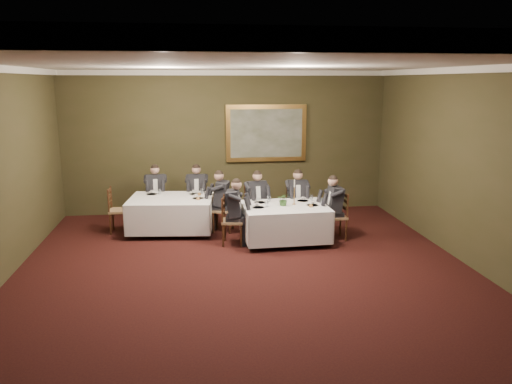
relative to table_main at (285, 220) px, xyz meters
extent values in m
plane|color=black|center=(-0.98, -2.34, -0.45)|extent=(10.00, 10.00, 0.00)
cube|color=silver|center=(-0.98, -2.34, 3.05)|extent=(8.00, 10.00, 0.10)
cube|color=#38361C|center=(-0.98, 2.66, 1.30)|extent=(8.00, 0.10, 3.50)
cube|color=#38361C|center=(-0.98, -7.34, 1.30)|extent=(8.00, 0.10, 3.50)
cube|color=#38361C|center=(3.02, -2.34, 1.30)|extent=(0.10, 10.00, 3.50)
cube|color=white|center=(-0.98, 2.61, 2.99)|extent=(8.00, 0.10, 0.12)
cube|color=white|center=(-0.98, -7.29, 2.99)|extent=(8.00, 0.10, 0.12)
cube|color=white|center=(2.97, -2.34, 2.99)|extent=(0.10, 10.00, 0.12)
cube|color=black|center=(0.00, 0.00, 0.28)|extent=(1.68, 1.28, 0.04)
cube|color=white|center=(0.00, 0.00, 0.31)|extent=(1.74, 1.34, 0.02)
cube|color=white|center=(0.00, 0.00, -0.02)|extent=(1.76, 1.36, 0.65)
cube|color=black|center=(-2.34, 1.01, 0.28)|extent=(1.85, 1.47, 0.04)
cube|color=white|center=(-2.34, 1.01, 0.31)|extent=(1.92, 1.54, 0.02)
cube|color=white|center=(-2.34, 1.01, -0.02)|extent=(1.94, 1.56, 0.65)
cube|color=#92714A|center=(-0.49, 0.86, 0.04)|extent=(0.53, 0.51, 0.05)
cube|color=black|center=(-0.53, 1.04, 0.28)|extent=(0.38, 0.12, 0.54)
cube|color=black|center=(-0.49, 0.86, 0.41)|extent=(0.48, 0.40, 0.55)
sphere|color=tan|center=(-0.49, 0.86, 0.79)|extent=(0.25, 0.25, 0.21)
cube|color=#92714A|center=(0.44, 0.89, 0.04)|extent=(0.45, 0.43, 0.05)
cube|color=black|center=(0.44, 1.08, 0.28)|extent=(0.38, 0.04, 0.54)
cube|color=black|center=(0.44, 0.89, 0.41)|extent=(0.43, 0.32, 0.55)
sphere|color=tan|center=(0.44, 0.89, 0.79)|extent=(0.22, 0.22, 0.21)
cube|color=#92714A|center=(-1.08, -0.03, 0.04)|extent=(0.49, 0.50, 0.05)
cube|color=black|center=(-1.26, 0.00, 0.28)|extent=(0.09, 0.38, 0.54)
cube|color=black|center=(-1.08, -0.03, 0.41)|extent=(0.38, 0.47, 0.55)
sphere|color=tan|center=(-1.08, -0.03, 0.79)|extent=(0.24, 0.24, 0.21)
cube|color=#92714A|center=(1.08, 0.03, 0.04)|extent=(0.43, 0.45, 0.05)
cube|color=black|center=(1.27, 0.04, 0.28)|extent=(0.04, 0.38, 0.54)
cube|color=black|center=(1.08, 0.03, 0.41)|extent=(0.32, 0.43, 0.55)
sphere|color=tan|center=(1.08, 0.03, 0.79)|extent=(0.22, 0.22, 0.21)
cube|color=#92714A|center=(-2.72, 1.97, 0.04)|extent=(0.45, 0.43, 0.05)
cube|color=black|center=(-2.73, 2.16, 0.28)|extent=(0.38, 0.04, 0.54)
cube|color=black|center=(-2.72, 1.97, 0.41)|extent=(0.43, 0.32, 0.55)
sphere|color=tan|center=(-2.72, 1.97, 0.79)|extent=(0.22, 0.22, 0.21)
cube|color=#92714A|center=(-1.76, 1.87, 0.04)|extent=(0.48, 0.46, 0.05)
cube|color=black|center=(-1.74, 2.06, 0.28)|extent=(0.38, 0.07, 0.54)
cube|color=black|center=(-1.76, 1.87, 0.41)|extent=(0.45, 0.35, 0.55)
sphere|color=tan|center=(-1.76, 1.87, 0.79)|extent=(0.23, 0.23, 0.21)
cube|color=#92714A|center=(-1.21, 0.89, 0.04)|extent=(0.52, 0.54, 0.05)
cube|color=black|center=(-1.03, 0.84, 0.28)|extent=(0.13, 0.37, 0.54)
cube|color=black|center=(-1.21, 0.89, 0.41)|extent=(0.41, 0.49, 0.55)
sphere|color=tan|center=(-1.21, 0.89, 0.79)|extent=(0.26, 0.26, 0.21)
cube|color=#92714A|center=(-3.46, 1.13, 0.04)|extent=(0.42, 0.44, 0.05)
cube|color=black|center=(-3.65, 1.13, 0.28)|extent=(0.03, 0.38, 0.54)
imported|color=#2D5926|center=(-0.03, 0.01, 0.45)|extent=(0.30, 0.28, 0.28)
cylinder|color=#BD8339|center=(0.20, 0.09, 0.33)|extent=(0.08, 0.08, 0.02)
cylinder|color=#BD8339|center=(0.20, 0.09, 0.52)|extent=(0.02, 0.02, 0.36)
cylinder|color=white|center=(0.20, 0.09, 0.77)|extent=(0.02, 0.02, 0.16)
cylinder|color=white|center=(-0.47, 0.35, 0.32)|extent=(0.25, 0.25, 0.01)
cylinder|color=white|center=(-0.47, 0.50, 0.35)|extent=(0.08, 0.08, 0.05)
cylinder|color=white|center=(-0.30, 0.35, 0.39)|extent=(0.06, 0.06, 0.14)
cylinder|color=white|center=(-2.78, 1.44, 0.32)|extent=(0.25, 0.25, 0.01)
cylinder|color=white|center=(-2.78, 1.59, 0.35)|extent=(0.08, 0.08, 0.05)
cylinder|color=white|center=(-2.61, 1.44, 0.39)|extent=(0.06, 0.06, 0.14)
cube|color=#E7B554|center=(0.00, 2.60, 1.53)|extent=(2.01, 0.08, 1.41)
cube|color=#494E34|center=(0.00, 2.55, 1.53)|extent=(1.79, 0.01, 1.19)
camera|label=1|loc=(-1.88, -9.70, 2.80)|focal=35.00mm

